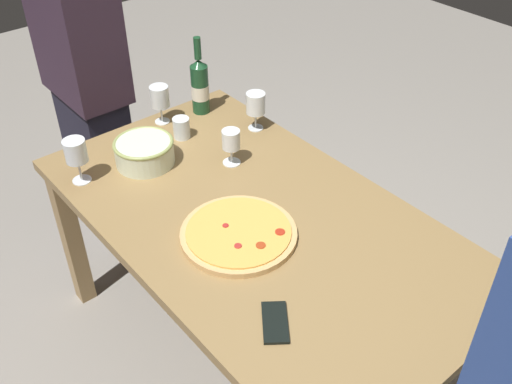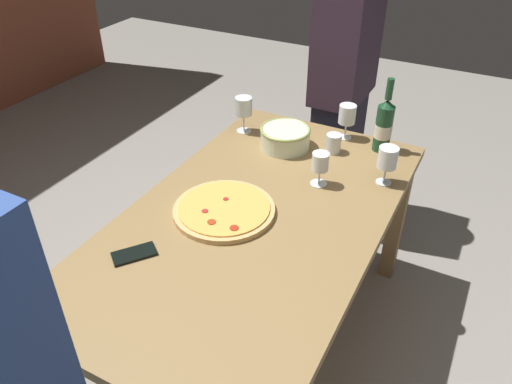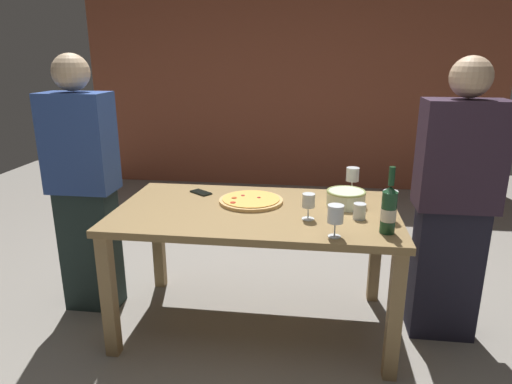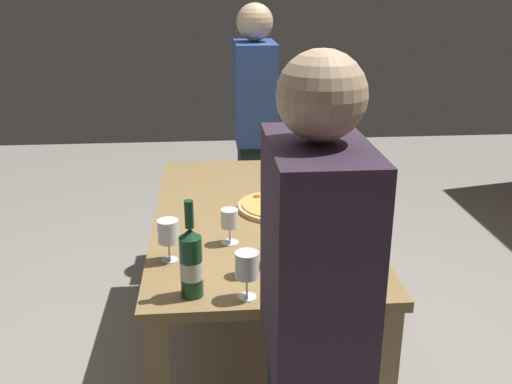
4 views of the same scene
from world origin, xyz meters
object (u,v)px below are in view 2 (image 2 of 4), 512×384
Objects in this scene: wine_glass_near_pizza at (387,159)px; wine_glass_far_left at (347,116)px; wine_glass_far_right at (320,164)px; cup_amber at (333,143)px; person_guest_left at (342,93)px; dining_table at (256,234)px; serving_bowl at (285,137)px; pizza at (224,210)px; wine_bottle at (384,125)px; cell_phone at (134,254)px; wine_glass_by_bottle at (244,108)px.

wine_glass_far_left is at bearing 42.54° from wine_glass_near_pizza.
cup_amber is (0.27, 0.04, -0.05)m from wine_glass_far_right.
person_guest_left is (0.80, 0.19, -0.04)m from wine_glass_far_right.
dining_table is 7.04× the size of serving_bowl.
pizza is 0.56m from serving_bowl.
wine_glass_far_right is at bearing -34.93° from pizza.
wine_glass_near_pizza reaches higher than dining_table.
dining_table is 4.75× the size of wine_bottle.
serving_bowl is (0.51, 0.12, 0.14)m from dining_table.
person_guest_left is at bearing 13.26° from wine_glass_far_right.
dining_table is at bearing 140.22° from wine_glass_near_pizza.
wine_bottle is 1.21m from cell_phone.
wine_glass_by_bottle is at bearing 79.83° from wine_glass_near_pizza.
serving_bowl is 1.38× the size of wine_glass_far_left.
wine_bottle is at bearing -56.62° from cup_amber.
wine_glass_far_right is (-0.13, 0.23, -0.01)m from wine_glass_near_pizza.
serving_bowl is at bearing 135.24° from wine_glass_far_left.
wine_glass_near_pizza is at bearing -44.61° from pizza.
wine_glass_far_left is at bearing 18.94° from person_guest_left.
person_guest_left is (0.40, 0.33, -0.07)m from wine_bottle.
wine_glass_near_pizza reaches higher than cup_amber.
pizza is (-0.04, 0.11, 0.11)m from dining_table.
wine_bottle reaches higher than dining_table.
wine_glass_far_left reaches higher than serving_bowl.
cell_phone is at bearing -173.73° from wine_glass_by_bottle.
dining_table is 4.20× the size of pizza.
pizza is 0.37m from cell_phone.
wine_glass_by_bottle is 0.96m from cell_phone.
wine_bottle is 3.91× the size of cup_amber.
person_guest_left reaches higher than wine_glass_far_right.
wine_bottle is 0.52m from person_guest_left.
cup_amber is (0.01, -0.45, -0.08)m from wine_glass_by_bottle.
serving_bowl is at bearing -101.77° from wine_glass_by_bottle.
dining_table is 0.60m from wine_glass_near_pizza.
person_guest_left reaches higher than serving_bowl.
wine_bottle is 2.08× the size of wine_glass_near_pizza.
cup_amber reaches higher than pizza.
serving_bowl is at bearing -9.16° from person_guest_left.
wine_glass_near_pizza is 0.93× the size of wine_glass_by_bottle.
wine_glass_far_left is 1.16× the size of wine_glass_far_right.
wine_bottle reaches higher than pizza.
person_guest_left is (1.09, 0.06, 0.15)m from dining_table.
pizza is 1.67× the size of serving_bowl.
dining_table is 0.16m from pizza.
wine_glass_far_right reaches higher than dining_table.
wine_glass_by_bottle is at bearing 109.90° from wine_glass_far_left.
wine_glass_by_bottle is (0.05, 0.24, 0.07)m from serving_bowl.
wine_glass_far_right is at bearing 98.28° from cell_phone.
wine_bottle is 2.04× the size of wine_glass_far_left.
dining_table is at bearing -67.97° from pizza.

